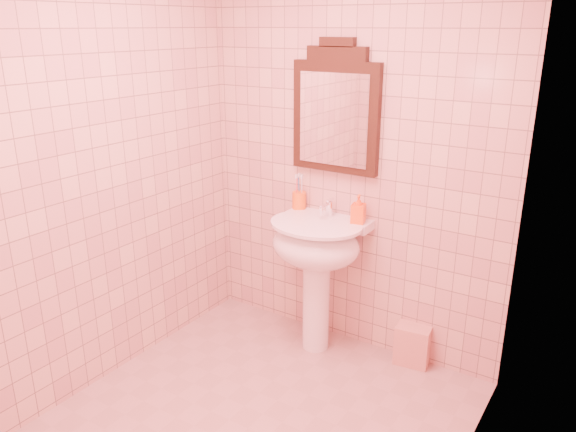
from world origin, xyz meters
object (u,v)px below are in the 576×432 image
Objects in this scene: mirror at (336,111)px; towel at (413,345)px; soap_dispenser at (358,209)px; toothbrush_cup at (299,200)px; pedestal_sink at (316,253)px.

mirror is 3.13× the size of towel.
toothbrush_cup is at bearing 161.15° from soap_dispenser.
soap_dispenser is 0.70× the size of towel.
mirror is at bearing 149.09° from soap_dispenser.
toothbrush_cup is 1.15m from towel.
soap_dispenser is at bearing 32.49° from pedestal_sink.
mirror is 1.51m from towel.
mirror reaches higher than toothbrush_cup.
mirror is 3.84× the size of toothbrush_cup.
toothbrush_cup is (-0.24, -0.02, -0.59)m from mirror.
toothbrush_cup reaches higher than soap_dispenser.
mirror is (0.00, 0.20, 0.85)m from pedestal_sink.
mirror is at bearing 90.00° from pedestal_sink.
pedestal_sink is 4.21× the size of toothbrush_cup.
toothbrush_cup is 1.17× the size of soap_dispenser.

